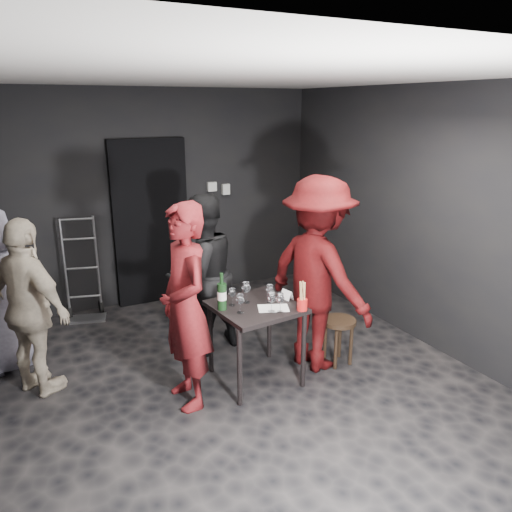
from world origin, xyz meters
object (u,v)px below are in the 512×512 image
tasting_table (256,315)px  woman_black (202,267)px  hand_truck (85,300)px  breadstick_cup (302,296)px  wine_bottle (222,296)px  man_maroon (319,251)px  server_red (184,290)px  bystander_cream (29,303)px  stool (339,329)px

tasting_table → woman_black: 0.86m
hand_truck → breadstick_cup: bearing=-44.0°
wine_bottle → breadstick_cup: size_ratio=1.18×
woman_black → man_maroon: (0.87, -0.81, 0.26)m
woman_black → tasting_table: bearing=88.7°
man_maroon → server_red: bearing=78.3°
tasting_table → bystander_cream: (-1.82, 0.71, 0.20)m
tasting_table → woman_black: bearing=104.5°
man_maroon → hand_truck: bearing=26.2°
hand_truck → wine_bottle: hand_truck is taller
server_red → breadstick_cup: (1.00, -0.24, -0.16)m
stool → server_red: bearing=178.0°
server_red → bystander_cream: 1.38m
bystander_cream → breadstick_cup: size_ratio=5.97×
woman_black → hand_truck: bearing=-71.4°
breadstick_cup → woman_black: bearing=115.4°
wine_bottle → breadstick_cup: 0.71m
server_red → woman_black: server_red is taller
man_maroon → breadstick_cup: size_ratio=8.24×
stool → server_red: (-1.55, 0.05, 0.66)m
hand_truck → bystander_cream: bystander_cream is taller
server_red → man_maroon: man_maroon is taller
stool → tasting_table: bearing=173.1°
server_red → woman_black: size_ratio=1.13×
hand_truck → breadstick_cup: size_ratio=4.34×
bystander_cream → hand_truck: bearing=-56.3°
stool → bystander_cream: bystander_cream is taller
woman_black → bystander_cream: 1.62m
hand_truck → server_red: bearing=-62.4°
wine_bottle → hand_truck: bearing=111.8°
hand_truck → breadstick_cup: (1.49, -2.50, 0.65)m
hand_truck → tasting_table: 2.54m
man_maroon → bystander_cream: bearing=60.4°
wine_bottle → breadstick_cup: bearing=-28.7°
hand_truck → man_maroon: 3.04m
hand_truck → tasting_table: (1.18, -2.21, 0.43)m
bystander_cream → woman_black: bearing=-120.1°
tasting_table → bystander_cream: bearing=158.7°
tasting_table → wine_bottle: 0.39m
wine_bottle → breadstick_cup: (0.62, -0.34, -0.00)m
man_maroon → bystander_cream: size_ratio=1.38×
stool → server_red: size_ratio=0.23×
tasting_table → bystander_cream: bystander_cream is taller
breadstick_cup → tasting_table: bearing=136.9°
server_red → wine_bottle: 0.42m
server_red → breadstick_cup: bearing=75.3°
tasting_table → stool: size_ratio=1.60×
wine_bottle → tasting_table: bearing=-9.0°
hand_truck → woman_black: woman_black is taller
hand_truck → stool: (2.04, -2.32, 0.15)m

